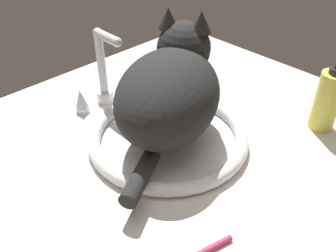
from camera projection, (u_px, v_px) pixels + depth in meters
The scene contains 5 objects.
countertop at pixel (144, 156), 76.85cm from camera, with size 110.31×80.85×3.00cm, color silver.
sink_basin at pixel (168, 137), 77.80cm from camera, with size 33.88×33.88×2.77cm.
faucet at pixel (104, 76), 86.74cm from camera, with size 16.57×10.10×18.83cm.
cat at pixel (171, 88), 73.05cm from camera, with size 37.20×30.77×22.01cm.
soap_pump_bottle at pixel (328, 100), 78.41cm from camera, with size 5.37×5.37×18.67cm.
Camera 1 is at (-36.80, -45.09, 52.33)cm, focal length 39.34 mm.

